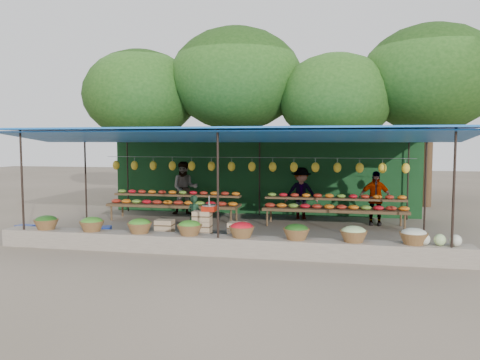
% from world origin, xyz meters
% --- Properties ---
extents(ground, '(60.00, 60.00, 0.00)m').
position_xyz_m(ground, '(0.00, 0.00, 0.00)').
color(ground, brown).
rests_on(ground, ground).
extents(stone_curb, '(10.60, 0.55, 0.40)m').
position_xyz_m(stone_curb, '(0.00, -2.75, 0.20)').
color(stone_curb, '#6B6156').
rests_on(stone_curb, ground).
extents(stall_canopy, '(10.80, 6.60, 2.82)m').
position_xyz_m(stall_canopy, '(0.00, 0.06, 2.68)').
color(stall_canopy, black).
rests_on(stall_canopy, ground).
extents(produce_baskets, '(8.98, 0.58, 0.34)m').
position_xyz_m(produce_baskets, '(-0.10, -2.75, 0.56)').
color(produce_baskets, brown).
rests_on(produce_baskets, stone_curb).
extents(netting_backdrop, '(10.60, 0.06, 2.50)m').
position_xyz_m(netting_backdrop, '(0.00, 3.15, 1.25)').
color(netting_backdrop, '#18441E').
rests_on(netting_backdrop, ground).
extents(tree_row, '(16.51, 5.50, 7.12)m').
position_xyz_m(tree_row, '(0.50, 6.09, 4.70)').
color(tree_row, '#392414').
rests_on(tree_row, ground).
extents(fruit_table_left, '(4.21, 0.95, 0.93)m').
position_xyz_m(fruit_table_left, '(-2.49, 1.35, 0.61)').
color(fruit_table_left, '#4B341E').
rests_on(fruit_table_left, ground).
extents(fruit_table_right, '(4.21, 0.95, 0.93)m').
position_xyz_m(fruit_table_right, '(2.51, 1.35, 0.61)').
color(fruit_table_right, '#4B341E').
rests_on(fruit_table_right, ground).
extents(crate_counter, '(2.36, 0.35, 0.77)m').
position_xyz_m(crate_counter, '(-0.78, -1.52, 0.31)').
color(crate_counter, tan).
rests_on(crate_counter, ground).
extents(weighing_scale, '(0.36, 0.36, 0.38)m').
position_xyz_m(weighing_scale, '(-0.57, -1.52, 0.86)').
color(weighing_scale, red).
rests_on(weighing_scale, crate_counter).
extents(vendor_seated, '(0.47, 0.39, 1.12)m').
position_xyz_m(vendor_seated, '(-1.07, -1.15, 0.56)').
color(vendor_seated, '#183520').
rests_on(vendor_seated, ground).
extents(customer_left, '(1.04, 0.90, 1.83)m').
position_xyz_m(customer_left, '(-2.52, 2.49, 0.91)').
color(customer_left, slate).
rests_on(customer_left, ground).
extents(customer_mid, '(1.18, 0.82, 1.67)m').
position_xyz_m(customer_mid, '(1.44, 2.45, 0.84)').
color(customer_mid, slate).
rests_on(customer_mid, ground).
extents(customer_right, '(0.96, 0.41, 1.63)m').
position_xyz_m(customer_right, '(3.70, 1.74, 0.81)').
color(customer_right, slate).
rests_on(customer_right, ground).
extents(blue_crate_front, '(0.50, 0.39, 0.27)m').
position_xyz_m(blue_crate_front, '(-5.62, -1.71, 0.14)').
color(blue_crate_front, navy).
rests_on(blue_crate_front, ground).
extents(blue_crate_back, '(0.55, 0.46, 0.28)m').
position_xyz_m(blue_crate_back, '(-3.48, -1.58, 0.14)').
color(blue_crate_back, navy).
rests_on(blue_crate_back, ground).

